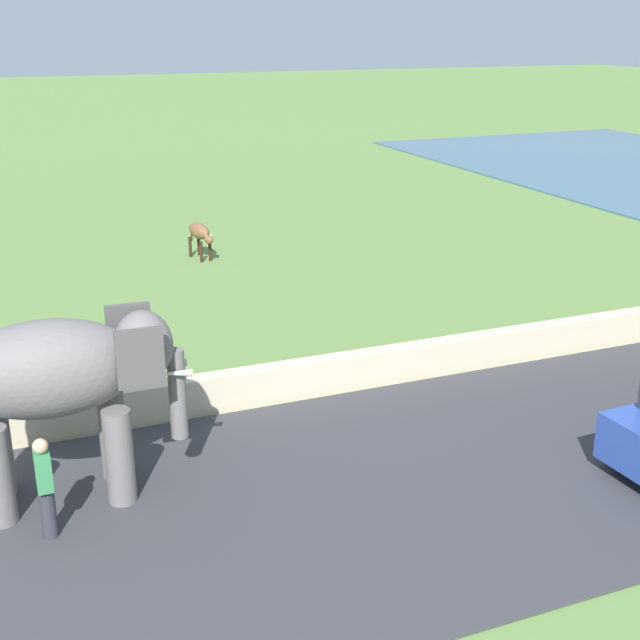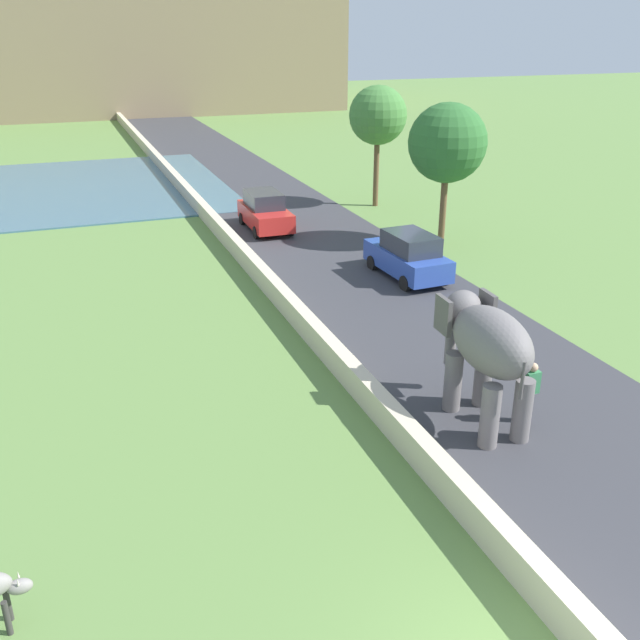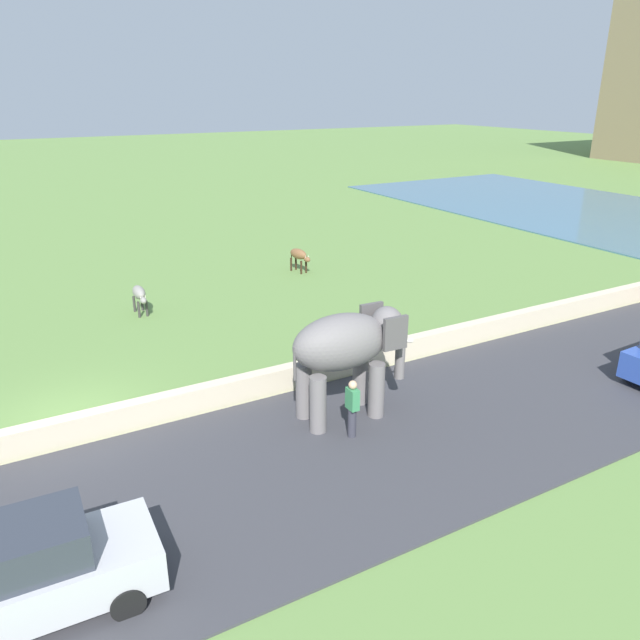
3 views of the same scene
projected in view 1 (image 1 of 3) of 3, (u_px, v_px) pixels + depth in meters
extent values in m
cube|color=beige|center=(575.00, 335.00, 19.09)|extent=(0.40, 110.00, 0.75)
ellipsoid|color=slate|center=(48.00, 369.00, 12.45)|extent=(1.52, 2.76, 1.50)
cylinder|color=slate|center=(113.00, 434.00, 13.58)|extent=(0.44, 0.44, 1.60)
cylinder|color=slate|center=(119.00, 458.00, 12.83)|extent=(0.44, 0.44, 1.60)
ellipsoid|color=slate|center=(144.00, 345.00, 12.83)|extent=(1.04, 0.94, 1.10)
cube|color=#504C4C|center=(129.00, 331.00, 13.31)|extent=(0.15, 0.70, 0.90)
cube|color=#504C4C|center=(140.00, 358.00, 12.24)|extent=(0.15, 0.70, 0.90)
cylinder|color=slate|center=(178.00, 394.00, 13.28)|extent=(0.28, 0.28, 1.50)
cone|color=silver|center=(169.00, 363.00, 13.30)|extent=(0.14, 0.56, 0.17)
cone|color=silver|center=(174.00, 374.00, 12.91)|extent=(0.14, 0.56, 0.17)
cylinder|color=#33333D|center=(49.00, 514.00, 12.05)|extent=(0.22, 0.22, 0.85)
cube|color=#388451|center=(43.00, 471.00, 11.81)|extent=(0.36, 0.22, 0.56)
sphere|color=tan|center=(40.00, 446.00, 11.68)|extent=(0.22, 0.22, 0.22)
cylinder|color=black|center=(627.00, 448.00, 14.17)|extent=(0.21, 0.61, 0.60)
ellipsoid|color=brown|center=(199.00, 231.00, 26.35)|extent=(1.17, 0.67, 0.50)
cylinder|color=#302014|center=(210.00, 251.00, 26.33)|extent=(0.10, 0.10, 0.65)
cylinder|color=#302014|center=(201.00, 252.00, 26.17)|extent=(0.10, 0.10, 0.65)
cylinder|color=#302014|center=(199.00, 245.00, 26.93)|extent=(0.10, 0.10, 0.65)
cylinder|color=#302014|center=(190.00, 247.00, 26.76)|extent=(0.10, 0.10, 0.65)
ellipsoid|color=brown|center=(209.00, 240.00, 25.91)|extent=(0.44, 0.32, 0.26)
cone|color=beige|center=(211.00, 234.00, 25.91)|extent=(0.04, 0.04, 0.12)
cone|color=beige|center=(206.00, 235.00, 25.81)|extent=(0.04, 0.04, 0.12)
cylinder|color=#302014|center=(192.00, 234.00, 26.84)|extent=(0.04, 0.04, 0.45)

